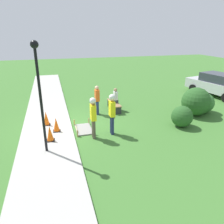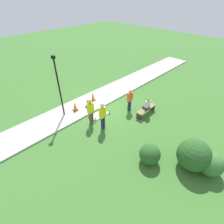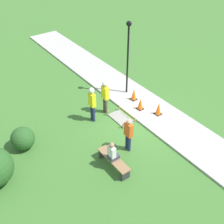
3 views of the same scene
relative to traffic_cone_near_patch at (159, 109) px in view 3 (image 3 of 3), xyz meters
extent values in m
plane|color=#3D702D|center=(0.08, 1.20, -0.45)|extent=(60.00, 60.00, 0.00)
cube|color=#ADAAA3|center=(0.08, 0.02, -0.40)|extent=(28.00, 2.36, 0.10)
cube|color=gray|center=(0.91, 1.74, -0.42)|extent=(1.32, 0.76, 0.06)
cube|color=tan|center=(0.25, 1.36, -0.29)|extent=(0.05, 0.05, 0.32)
cube|color=tan|center=(1.57, 1.36, -0.29)|extent=(0.05, 0.05, 0.32)
cube|color=tan|center=(0.25, 2.12, -0.29)|extent=(0.05, 0.05, 0.32)
cube|color=tan|center=(1.57, 2.12, -0.29)|extent=(0.05, 0.05, 0.32)
cube|color=yellow|center=(0.91, 1.36, -0.21)|extent=(1.32, 0.00, 0.04)
cube|color=black|center=(0.00, 0.00, -0.34)|extent=(0.34, 0.34, 0.02)
cone|color=orange|center=(0.00, 0.00, 0.02)|extent=(0.29, 0.29, 0.68)
cube|color=black|center=(0.91, 0.45, -0.34)|extent=(0.34, 0.34, 0.02)
cone|color=orange|center=(0.91, 0.45, 0.00)|extent=(0.29, 0.29, 0.65)
cube|color=black|center=(1.82, 0.16, -0.34)|extent=(0.34, 0.34, 0.02)
cone|color=orange|center=(1.82, 0.16, 0.01)|extent=(0.29, 0.29, 0.67)
cube|color=#2D2D33|center=(-2.30, 4.00, -0.24)|extent=(0.12, 0.40, 0.42)
cube|color=#2D2D33|center=(-0.74, 4.00, -0.24)|extent=(0.12, 0.40, 0.42)
cube|color=olive|center=(-1.52, 4.00, 0.00)|extent=(1.77, 0.44, 0.06)
cube|color=#383D47|center=(-1.49, 4.00, 0.12)|extent=(0.34, 0.44, 0.18)
cube|color=silver|center=(-1.49, 4.08, 0.46)|extent=(0.36, 0.20, 0.50)
sphere|color=#A37A5B|center=(-1.49, 4.08, 0.82)|extent=(0.21, 0.21, 0.21)
cylinder|color=navy|center=(1.60, 2.97, 0.00)|extent=(0.14, 0.14, 0.90)
cylinder|color=navy|center=(1.78, 2.97, 0.00)|extent=(0.14, 0.14, 0.90)
cube|color=yellow|center=(1.69, 2.97, 0.80)|extent=(0.40, 0.22, 0.71)
sphere|color=tan|center=(1.69, 2.97, 1.28)|extent=(0.24, 0.24, 0.24)
sphere|color=white|center=(1.69, 2.97, 1.35)|extent=(0.28, 0.28, 0.28)
cylinder|color=brown|center=(1.79, 2.05, -0.01)|extent=(0.14, 0.14, 0.88)
cylinder|color=brown|center=(1.97, 2.05, -0.01)|extent=(0.14, 0.14, 0.88)
cube|color=yellow|center=(1.88, 2.05, 0.79)|extent=(0.40, 0.22, 0.70)
sphere|color=#A37A5B|center=(1.88, 2.05, 1.26)|extent=(0.24, 0.24, 0.24)
sphere|color=white|center=(1.88, 2.05, 1.32)|extent=(0.28, 0.28, 0.28)
cylinder|color=navy|center=(-1.13, 2.85, -0.04)|extent=(0.14, 0.14, 0.82)
cylinder|color=navy|center=(-0.95, 2.85, -0.04)|extent=(0.14, 0.14, 0.82)
cube|color=#E55B1E|center=(-1.04, 2.85, 0.70)|extent=(0.40, 0.22, 0.65)
sphere|color=tan|center=(-1.04, 2.85, 1.14)|extent=(0.22, 0.22, 0.22)
cylinder|color=black|center=(2.66, -0.01, 1.63)|extent=(0.10, 0.10, 3.95)
sphere|color=black|center=(2.66, -0.01, 3.70)|extent=(0.28, 0.28, 0.28)
sphere|color=#285623|center=(1.83, 6.59, 0.09)|extent=(1.08, 1.08, 1.08)
camera|label=1|loc=(10.69, 0.43, 4.10)|focal=35.00mm
camera|label=2|loc=(7.40, 9.38, 6.95)|focal=28.00mm
camera|label=3|loc=(-8.08, 8.87, 8.51)|focal=45.00mm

